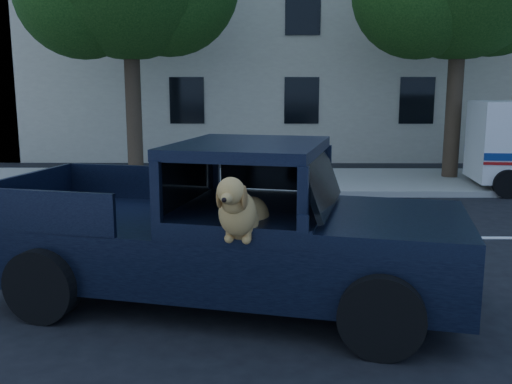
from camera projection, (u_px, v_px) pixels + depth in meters
ground at (292, 311)px, 6.97m from camera, size 120.00×120.00×0.00m
far_sidewalk at (275, 181)px, 16.00m from camera, size 60.00×4.00×0.15m
lane_stripes at (393, 238)px, 10.29m from camera, size 21.60×0.14×0.01m
building_main at (348, 39)px, 22.33m from camera, size 26.00×6.00×9.00m
pickup_truck at (221, 249)px, 7.16m from camera, size 6.04×3.51×2.04m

